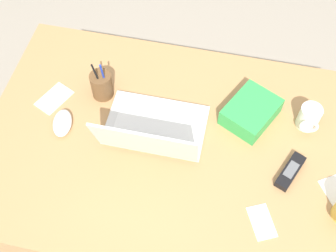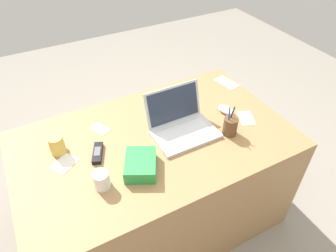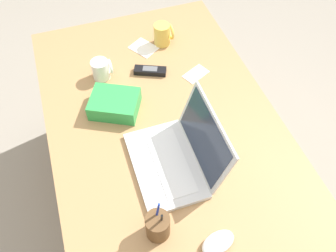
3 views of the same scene
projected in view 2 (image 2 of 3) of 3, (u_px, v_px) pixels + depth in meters
The scene contains 13 objects.
ground_plane at pixel (158, 215), 2.12m from camera, with size 6.00×6.00×0.00m, color gray.
desk at pixel (157, 181), 1.89m from camera, with size 1.49×0.90×0.73m, color #A87C4F.
laptop at pixel (182, 125), 1.67m from camera, with size 0.34×0.29×0.22m.
computer_mouse at pixel (226, 110), 1.82m from camera, with size 0.07×0.11×0.04m, color white.
coffee_mug_white at pixel (101, 180), 1.38m from camera, with size 0.07×0.09×0.09m.
coffee_mug_tall at pixel (57, 144), 1.54m from camera, with size 0.07×0.09×0.10m.
cordless_phone at pixel (98, 153), 1.55m from camera, with size 0.10×0.15×0.03m.
pen_holder at pixel (230, 126), 1.65m from camera, with size 0.08×0.08×0.18m.
snack_bag at pixel (141, 164), 1.46m from camera, with size 0.15×0.19×0.07m, color green.
paper_note_near_laptop at pixel (65, 164), 1.51m from camera, with size 0.12×0.09×0.00m, color white.
paper_note_left at pixel (227, 82), 2.07m from camera, with size 0.09×0.16×0.00m, color white.
paper_note_right at pixel (246, 118), 1.78m from camera, with size 0.08×0.13×0.00m, color white.
paper_note_front at pixel (100, 129), 1.71m from camera, with size 0.07×0.11×0.00m, color white.
Camera 2 is at (-0.51, -1.10, 1.85)m, focal length 32.55 mm.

